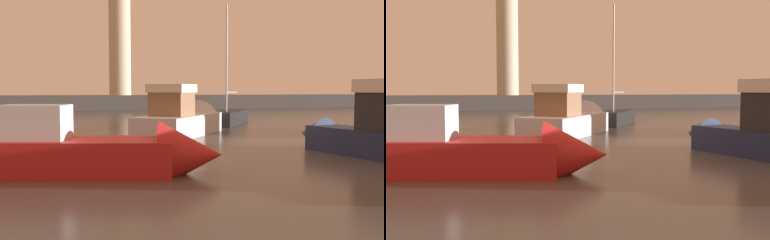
{
  "view_description": "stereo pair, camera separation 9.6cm",
  "coord_description": "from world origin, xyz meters",
  "views": [
    {
      "loc": [
        -4.78,
        -1.44,
        2.5
      ],
      "look_at": [
        0.58,
        16.57,
        1.2
      ],
      "focal_mm": 40.02,
      "sensor_mm": 36.0,
      "label": 1
    },
    {
      "loc": [
        -4.68,
        -1.46,
        2.5
      ],
      "look_at": [
        0.58,
        16.57,
        1.2
      ],
      "focal_mm": 40.02,
      "sensor_mm": 36.0,
      "label": 2
    }
  ],
  "objects": [
    {
      "name": "motorboat_3",
      "position": [
        2.18,
        22.6,
        0.82
      ],
      "size": [
        7.49,
        8.55,
        3.44
      ],
      "color": "silver",
      "rests_on": "ground_plane"
    },
    {
      "name": "ground_plane",
      "position": [
        0.0,
        27.46,
        0.0
      ],
      "size": [
        220.0,
        220.0,
        0.0
      ],
      "primitive_type": "plane",
      "color": "#4C4742"
    },
    {
      "name": "motorboat_4",
      "position": [
        6.22,
        12.46,
        0.98
      ],
      "size": [
        2.67,
        6.49,
        3.12
      ],
      "color": "#1E284C",
      "rests_on": "ground_plane"
    },
    {
      "name": "breakwater",
      "position": [
        0.0,
        54.93,
        0.94
      ],
      "size": [
        77.82,
        4.25,
        1.88
      ],
      "primitive_type": "cube",
      "color": "#423F3D",
      "rests_on": "ground_plane"
    },
    {
      "name": "lighthouse",
      "position": [
        2.2,
        54.93,
        9.05
      ],
      "size": [
        2.81,
        2.81,
        15.13
      ],
      "color": "beige",
      "rests_on": "breakwater"
    },
    {
      "name": "motorboat_0",
      "position": [
        -3.7,
        11.41,
        0.66
      ],
      "size": [
        7.96,
        4.04,
        2.5
      ],
      "color": "#B21E1E",
      "rests_on": "ground_plane"
    },
    {
      "name": "sailboat_moored",
      "position": [
        6.82,
        28.1,
        0.54
      ],
      "size": [
        4.96,
        6.04,
        8.64
      ],
      "color": "black",
      "rests_on": "ground_plane"
    }
  ]
}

